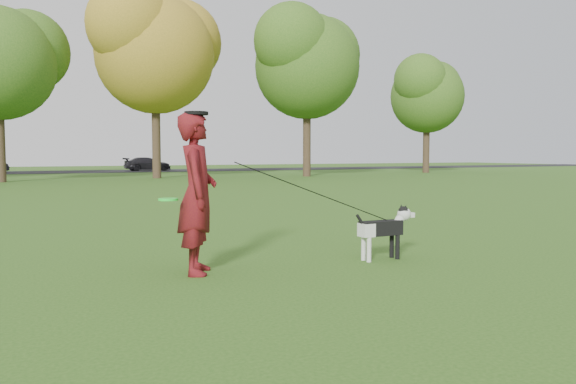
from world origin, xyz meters
TOP-DOWN VIEW (x-y plane):
  - ground at (0.00, 0.00)m, footprint 120.00×120.00m
  - road at (0.00, 40.00)m, footprint 120.00×7.00m
  - man at (-1.28, 0.57)m, footprint 0.69×0.83m
  - dog at (1.31, 0.32)m, footprint 0.98×0.20m
  - car_right at (6.26, 40.00)m, footprint 3.83×1.79m
  - man_held_items at (0.29, 0.42)m, footprint 3.21×0.39m
  - tree_row at (-1.43, 26.07)m, footprint 51.74×8.86m

SIDE VIEW (x-z plane):
  - ground at x=0.00m, z-range 0.00..0.00m
  - road at x=0.00m, z-range 0.00..0.02m
  - dog at x=1.31m, z-range 0.08..0.83m
  - car_right at x=6.26m, z-range 0.02..1.10m
  - man_held_items at x=0.29m, z-range 0.20..1.66m
  - man at x=-1.28m, z-range 0.00..1.95m
  - tree_row at x=-1.43m, z-range 1.40..13.41m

